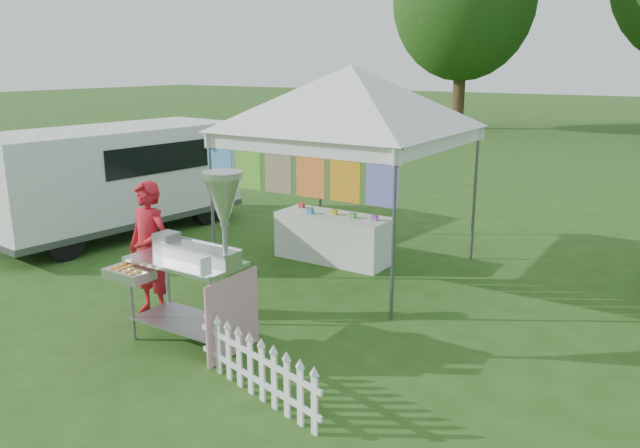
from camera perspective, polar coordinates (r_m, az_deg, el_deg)
The scene contains 7 objects.
ground at distance 6.94m, azimuth -12.33°, elevation -11.68°, with size 120.00×120.00×0.00m, color #284915.
canopy_main at distance 9.03m, azimuth 2.84°, elevation 14.28°, with size 4.24×4.24×3.45m.
donut_cart at distance 6.65m, azimuth -11.10°, elevation -2.03°, with size 1.43×0.96×1.98m.
vendor at distance 7.81m, azimuth -15.34°, elevation -2.28°, with size 0.61×0.40×1.67m, color red.
cargo_van at distance 11.87m, azimuth -17.97°, elevation 4.16°, with size 2.32×4.76×1.91m.
picket_fence at distance 5.93m, azimuth -5.86°, elevation -13.08°, with size 1.74×0.50×0.56m.
display_table at distance 9.78m, azimuth 1.25°, elevation -1.24°, with size 1.80×0.70×0.73m, color white.
Camera 1 is at (4.50, -4.33, 3.03)m, focal length 35.00 mm.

